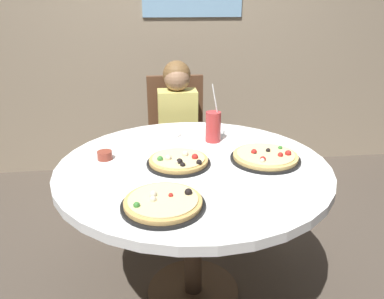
# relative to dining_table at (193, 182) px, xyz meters

# --- Properties ---
(ground_plane) EXTENTS (8.00, 8.00, 0.00)m
(ground_plane) POSITION_rel_dining_table_xyz_m (0.00, 0.00, -0.66)
(ground_plane) COLOR #4C4238
(dining_table) EXTENTS (1.24, 1.24, 0.75)m
(dining_table) POSITION_rel_dining_table_xyz_m (0.00, 0.00, 0.00)
(dining_table) COLOR white
(dining_table) RESTS_ON ground_plane
(chair_wooden) EXTENTS (0.40, 0.40, 0.95)m
(chair_wooden) POSITION_rel_dining_table_xyz_m (0.00, 0.99, -0.13)
(chair_wooden) COLOR brown
(chair_wooden) RESTS_ON ground_plane
(diner_child) EXTENTS (0.26, 0.41, 1.08)m
(diner_child) POSITION_rel_dining_table_xyz_m (-0.00, 0.80, -0.17)
(diner_child) COLOR #3F4766
(diner_child) RESTS_ON ground_plane
(pizza_veggie) EXTENTS (0.29, 0.29, 0.05)m
(pizza_veggie) POSITION_rel_dining_table_xyz_m (-0.07, -0.00, 0.11)
(pizza_veggie) COLOR black
(pizza_veggie) RESTS_ON dining_table
(pizza_cheese) EXTENTS (0.33, 0.33, 0.05)m
(pizza_cheese) POSITION_rel_dining_table_xyz_m (0.34, -0.00, 0.11)
(pizza_cheese) COLOR black
(pizza_cheese) RESTS_ON dining_table
(pizza_pepperoni) EXTENTS (0.31, 0.31, 0.05)m
(pizza_pepperoni) POSITION_rel_dining_table_xyz_m (-0.16, -0.37, 0.11)
(pizza_pepperoni) COLOR black
(pizza_pepperoni) RESTS_ON dining_table
(soda_cup) EXTENTS (0.08, 0.08, 0.31)m
(soda_cup) POSITION_rel_dining_table_xyz_m (0.14, 0.28, 0.18)
(soda_cup) COLOR #B73333
(soda_cup) RESTS_ON dining_table
(sauce_bowl) EXTENTS (0.07, 0.07, 0.04)m
(sauce_bowl) POSITION_rel_dining_table_xyz_m (-0.41, 0.10, 0.11)
(sauce_bowl) COLOR brown
(sauce_bowl) RESTS_ON dining_table
(plate_small) EXTENTS (0.18, 0.18, 0.01)m
(plate_small) POSITION_rel_dining_table_xyz_m (-0.11, 0.41, 0.10)
(plate_small) COLOR white
(plate_small) RESTS_ON dining_table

